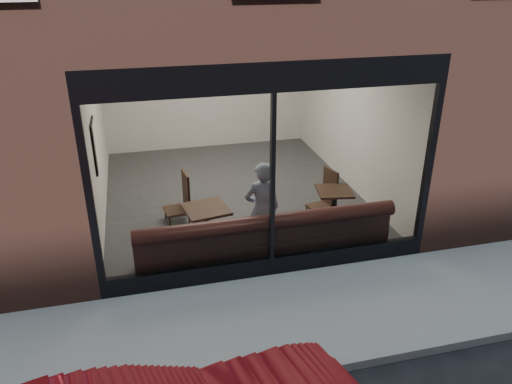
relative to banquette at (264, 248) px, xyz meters
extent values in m
plane|color=black|center=(0.00, -2.45, -0.23)|extent=(120.00, 120.00, 0.00)
cube|color=gray|center=(0.00, -1.45, -0.22)|extent=(40.00, 2.00, 0.01)
cube|color=gray|center=(0.00, -2.50, -0.17)|extent=(40.00, 0.10, 0.12)
cube|color=brown|center=(-3.75, 5.55, 1.38)|extent=(2.50, 12.00, 3.20)
cube|color=brown|center=(3.75, 5.55, 1.38)|extent=(2.50, 12.00, 3.20)
cube|color=brown|center=(0.00, 8.55, 1.38)|extent=(5.00, 6.00, 3.20)
plane|color=#2D2D30|center=(0.00, 2.55, -0.21)|extent=(6.00, 6.00, 0.00)
plane|color=white|center=(0.00, 2.55, 2.97)|extent=(6.00, 6.00, 0.00)
plane|color=silver|center=(0.00, 5.54, 1.37)|extent=(5.00, 0.00, 5.00)
plane|color=silver|center=(-2.49, 2.55, 1.37)|extent=(0.00, 6.00, 6.00)
plane|color=silver|center=(2.49, 2.55, 1.37)|extent=(0.00, 6.00, 6.00)
cube|color=black|center=(0.00, -0.40, -0.08)|extent=(5.00, 0.10, 0.30)
cube|color=black|center=(0.00, -0.40, 2.77)|extent=(5.00, 0.10, 0.40)
cube|color=black|center=(0.00, -0.40, 1.32)|extent=(0.06, 0.10, 2.50)
plane|color=white|center=(0.00, -0.43, 1.33)|extent=(4.80, 0.00, 4.80)
cube|color=#3C1B16|center=(0.00, 0.00, 0.00)|extent=(4.00, 0.55, 0.45)
imported|color=#8395B4|center=(0.02, 0.22, 0.57)|extent=(0.60, 0.41, 1.59)
cube|color=black|center=(-0.82, 0.55, 0.52)|extent=(0.78, 0.78, 0.04)
cube|color=black|center=(1.44, 0.69, 0.52)|extent=(0.68, 0.68, 0.04)
cube|color=black|center=(-1.21, 1.62, 0.01)|extent=(0.49, 0.49, 0.04)
cube|color=black|center=(1.37, 1.10, 0.01)|extent=(0.50, 0.50, 0.04)
cube|color=white|center=(-2.45, 1.70, 1.34)|extent=(0.02, 0.59, 0.79)
camera|label=1|loc=(-1.78, -6.54, 4.11)|focal=35.00mm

